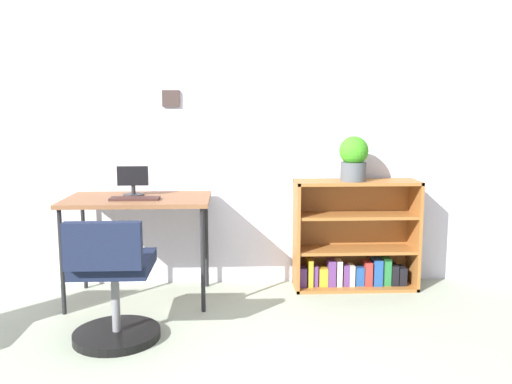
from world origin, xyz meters
TOP-DOWN VIEW (x-y plane):
  - wall_back at (-0.00, 2.15)m, footprint 5.20×0.12m
  - desk at (-0.48, 1.73)m, footprint 1.02×0.62m
  - monitor at (-0.53, 1.82)m, footprint 0.22×0.15m
  - keyboard at (-0.49, 1.63)m, footprint 0.34×0.12m
  - office_chair at (-0.51, 0.99)m, footprint 0.52×0.55m
  - bookshelf_low at (1.14, 1.95)m, footprint 0.94×0.30m
  - potted_plant_on_shelf at (1.10, 1.90)m, footprint 0.22×0.22m

SIDE VIEW (x-z plane):
  - office_chair at x=-0.51m, z-range -0.05..0.72m
  - bookshelf_low at x=1.14m, z-range -0.06..0.78m
  - desk at x=-0.48m, z-range 0.32..1.07m
  - keyboard at x=-0.49m, z-range 0.75..0.77m
  - monitor at x=-0.53m, z-range 0.75..0.97m
  - potted_plant_on_shelf at x=1.10m, z-range 0.85..1.19m
  - wall_back at x=0.00m, z-range 0.00..2.32m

